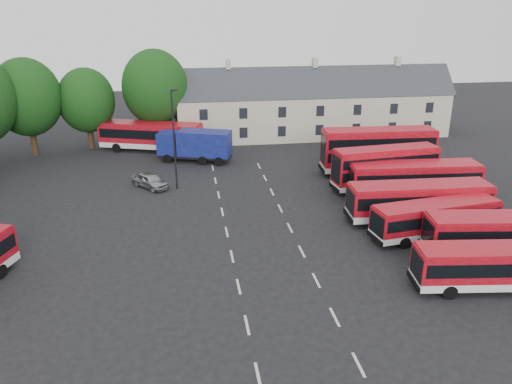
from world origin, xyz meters
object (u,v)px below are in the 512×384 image
silver_car (150,181)px  lamppost (174,137)px  bus_row_a (498,264)px  box_truck (196,144)px  bus_dd_south (385,166)px

silver_car → lamppost: size_ratio=0.44×
silver_car → bus_row_a: bearing=-86.3°
silver_car → box_truck: bearing=17.3°
box_truck → silver_car: bearing=-102.0°
box_truck → bus_row_a: bearing=-40.6°
bus_row_a → box_truck: bearing=127.3°
bus_row_a → silver_car: size_ratio=2.49×
bus_row_a → box_truck: size_ratio=1.23×
box_truck → lamppost: bearing=-85.4°
box_truck → silver_car: 9.14m
bus_row_a → box_truck: box_truck is taller
bus_row_a → lamppost: bearing=139.7°
lamppost → box_truck: bearing=75.8°
bus_dd_south → lamppost: (-19.35, 3.07, 2.69)m
bus_dd_south → silver_car: bearing=164.5°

